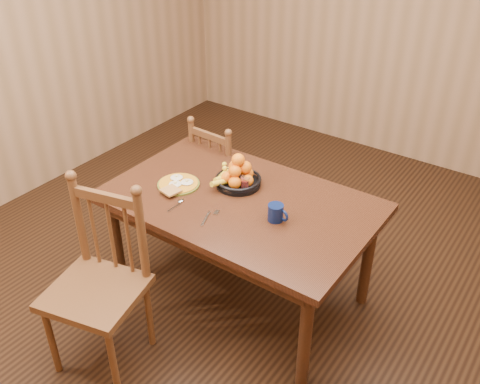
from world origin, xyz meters
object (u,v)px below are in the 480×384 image
Objects in this scene: fruit_bowl at (237,176)px; dining_table at (240,211)px; chair_far at (223,177)px; chair_near at (99,284)px; breakfast_plate at (178,184)px; coffee_mug at (276,213)px.

dining_table is at bearing -48.80° from fruit_bowl.
chair_near is (0.21, -1.41, 0.07)m from chair_far.
chair_near is at bearing -103.47° from fruit_bowl.
dining_table is 0.43m from breakfast_plate.
breakfast_plate is at bearing 105.25° from chair_far.
dining_table is at bearing 168.17° from coffee_mug.
dining_table is 1.49× the size of chair_near.
fruit_bowl is at bearing 63.19° from chair_near.
chair_far is at bearing 85.20° from chair_near.
coffee_mug is at bearing 146.22° from chair_far.
fruit_bowl is at bearing 131.20° from dining_table.
coffee_mug is (0.29, -0.06, 0.14)m from dining_table.
chair_near is 3.31× the size of fruit_bowl.
fruit_bowl is at bearing 36.61° from breakfast_plate.
chair_near is 8.01× the size of coffee_mug.
dining_table is 5.39× the size of breakfast_plate.
fruit_bowl is at bearing 138.01° from chair_far.
dining_table is 0.92m from chair_near.
fruit_bowl reaches higher than dining_table.
chair_far is 1.43m from chair_near.
chair_far is 3.09× the size of breakfast_plate.
chair_far reaches higher than breakfast_plate.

